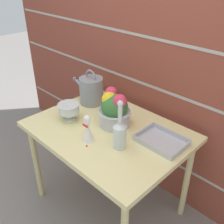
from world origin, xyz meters
TOP-DOWN VIEW (x-y plane):
  - ground_plane at (0.00, 0.00)m, footprint 12.00×12.00m
  - brick_wall at (0.00, 0.49)m, footprint 3.60×0.08m
  - patio_table at (0.00, 0.00)m, footprint 1.07×0.80m
  - watering_can at (-0.37, 0.18)m, footprint 0.33×0.19m
  - crystal_pedestal_bowl at (-0.29, -0.11)m, footprint 0.16×0.16m
  - flower_planter at (-0.01, 0.07)m, footprint 0.23×0.23m
  - glass_decanter at (0.19, -0.09)m, footprint 0.08×0.08m
  - figurine_vase at (-0.00, -0.18)m, footprint 0.08×0.08m
  - wire_tray at (0.35, 0.13)m, footprint 0.30×0.22m
  - fallen_petal at (0.04, -0.23)m, footprint 0.01×0.01m

SIDE VIEW (x-z plane):
  - ground_plane at x=0.00m, z-range 0.00..0.00m
  - patio_table at x=0.00m, z-range 0.30..1.04m
  - fallen_petal at x=0.04m, z-range 0.74..0.75m
  - wire_tray at x=0.35m, z-range 0.73..0.77m
  - figurine_vase at x=0.00m, z-range 0.72..0.91m
  - crystal_pedestal_bowl at x=-0.29m, z-range 0.76..0.89m
  - glass_decanter at x=0.19m, z-range 0.68..1.01m
  - watering_can at x=-0.37m, z-range 0.71..0.99m
  - flower_planter at x=-0.01m, z-range 0.73..0.99m
  - brick_wall at x=0.00m, z-range 0.00..2.20m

